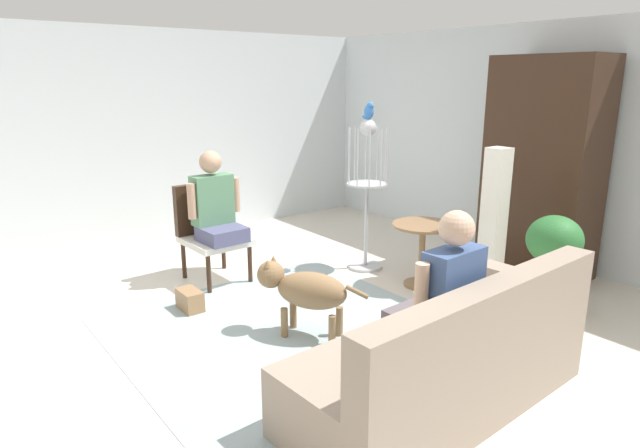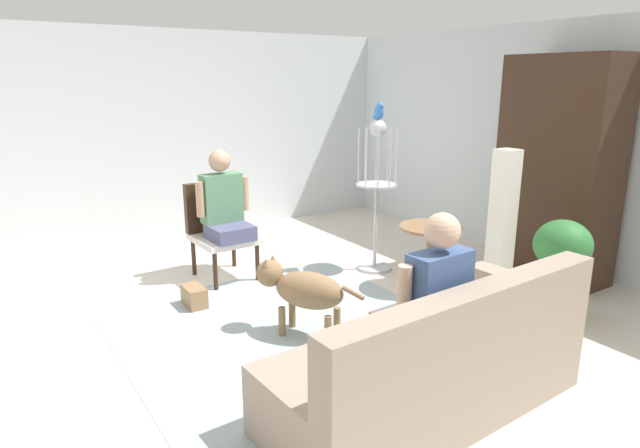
# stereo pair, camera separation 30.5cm
# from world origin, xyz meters

# --- Properties ---
(ground_plane) EXTENTS (7.44, 7.44, 0.00)m
(ground_plane) POSITION_xyz_m (0.00, 0.00, 0.00)
(ground_plane) COLOR beige
(back_wall) EXTENTS (6.80, 0.12, 2.52)m
(back_wall) POSITION_xyz_m (0.00, 3.10, 1.26)
(back_wall) COLOR silver
(back_wall) RESTS_ON ground
(left_wall) EXTENTS (0.12, 6.68, 2.52)m
(left_wall) POSITION_xyz_m (-3.16, 0.30, 1.26)
(left_wall) COLOR silver
(left_wall) RESTS_ON ground
(area_rug) EXTENTS (2.41, 2.48, 0.01)m
(area_rug) POSITION_xyz_m (-0.03, -0.17, 0.00)
(area_rug) COLOR #9EB2B7
(area_rug) RESTS_ON ground
(couch) EXTENTS (0.91, 2.06, 0.88)m
(couch) POSITION_xyz_m (1.45, 0.05, 0.31)
(couch) COLOR gray
(couch) RESTS_ON ground
(armchair) EXTENTS (0.64, 0.57, 0.94)m
(armchair) POSITION_xyz_m (-1.51, -0.07, 0.53)
(armchair) COLOR #382316
(armchair) RESTS_ON ground
(person_on_couch) EXTENTS (0.49, 0.54, 0.81)m
(person_on_couch) POSITION_xyz_m (1.40, 0.01, 0.75)
(person_on_couch) COLOR #62565B
(person_on_armchair) EXTENTS (0.47, 0.55, 0.85)m
(person_on_armchair) POSITION_xyz_m (-1.35, -0.07, 0.77)
(person_on_armchair) COLOR #525379
(round_end_table) EXTENTS (0.58, 0.58, 0.62)m
(round_end_table) POSITION_xyz_m (-0.03, 1.43, 0.43)
(round_end_table) COLOR olive
(round_end_table) RESTS_ON ground
(dog) EXTENTS (0.80, 0.56, 0.61)m
(dog) POSITION_xyz_m (0.14, -0.09, 0.38)
(dog) COLOR olive
(dog) RESTS_ON ground
(bird_cage_stand) EXTENTS (0.41, 0.41, 1.56)m
(bird_cage_stand) POSITION_xyz_m (-0.75, 1.35, 0.82)
(bird_cage_stand) COLOR silver
(bird_cage_stand) RESTS_ON ground
(parrot) EXTENTS (0.17, 0.10, 0.17)m
(parrot) POSITION_xyz_m (-0.74, 1.35, 1.64)
(parrot) COLOR blue
(parrot) RESTS_ON bird_cage_stand
(potted_plant) EXTENTS (0.46, 0.46, 0.86)m
(potted_plant) POSITION_xyz_m (1.07, 1.81, 0.56)
(potted_plant) COLOR #996047
(potted_plant) RESTS_ON ground
(column_lamp) EXTENTS (0.20, 0.20, 1.37)m
(column_lamp) POSITION_xyz_m (0.50, 1.76, 0.68)
(column_lamp) COLOR #4C4742
(column_lamp) RESTS_ON ground
(armoire_cabinet) EXTENTS (1.07, 0.56, 2.17)m
(armoire_cabinet) POSITION_xyz_m (0.38, 2.69, 1.09)
(armoire_cabinet) COLOR #382316
(armoire_cabinet) RESTS_ON ground
(handbag) EXTENTS (0.27, 0.16, 0.18)m
(handbag) POSITION_xyz_m (-0.86, -0.60, 0.09)
(handbag) COLOR #99724C
(handbag) RESTS_ON ground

